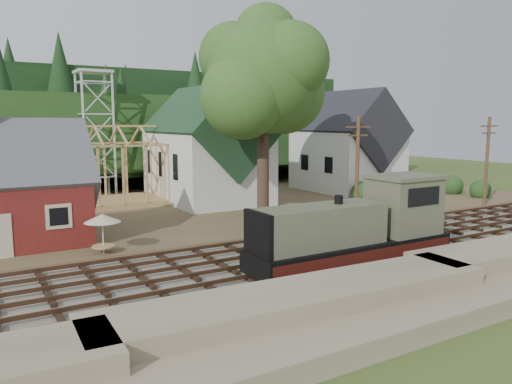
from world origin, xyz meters
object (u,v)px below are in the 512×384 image
locomotive (359,230)px  car_blue (41,230)px  patio_set (102,220)px  car_red (443,183)px

locomotive → car_blue: 19.45m
car_blue → patio_set: 6.06m
car_blue → patio_set: (2.52, -5.36, 1.29)m
patio_set → locomotive: bearing=-39.2°
locomotive → car_red: locomotive is taller
car_blue → car_red: (41.53, 3.22, -0.02)m
car_blue → car_red: size_ratio=0.84×
locomotive → patio_set: size_ratio=5.13×
car_blue → car_red: 41.65m
locomotive → car_blue: locomotive is taller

